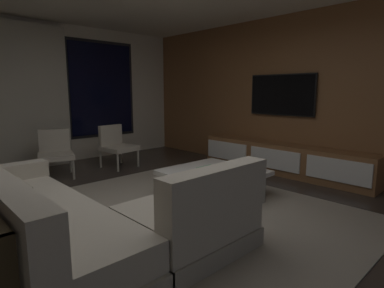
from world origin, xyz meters
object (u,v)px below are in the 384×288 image
sectional_couch (80,223)px  coffee_table (214,183)px  accent_chair_near_window (116,144)px  book_stack_on_coffee_table (207,169)px  accent_chair_by_curtain (55,151)px  mounted_tv (282,95)px  media_console (283,160)px

sectional_couch → coffee_table: (1.98, 0.24, -0.10)m
sectional_couch → accent_chair_near_window: 3.30m
book_stack_on_coffee_table → accent_chair_by_curtain: accent_chair_by_curtain is taller
sectional_couch → accent_chair_by_curtain: 2.89m
accent_chair_by_curtain → accent_chair_near_window: bearing=-4.6°
coffee_table → accent_chair_by_curtain: (-1.15, 2.52, 0.25)m
accent_chair_by_curtain → mounted_tv: bearing=-37.6°
book_stack_on_coffee_table → media_console: media_console is taller
accent_chair_by_curtain → mounted_tv: size_ratio=0.63×
coffee_table → book_stack_on_coffee_table: bearing=157.7°
sectional_couch → accent_chair_near_window: sectional_couch is taller
coffee_table → accent_chair_by_curtain: size_ratio=1.49×
coffee_table → book_stack_on_coffee_table: book_stack_on_coffee_table is taller
media_console → mounted_tv: mounted_tv is taller
accent_chair_near_window → media_console: accent_chair_near_window is taller
book_stack_on_coffee_table → media_console: bearing=-2.4°
accent_chair_near_window → book_stack_on_coffee_table: bearing=-90.8°
media_console → accent_chair_near_window: bearing=126.0°
sectional_couch → book_stack_on_coffee_table: size_ratio=8.55×
book_stack_on_coffee_table → accent_chair_near_window: (0.03, 2.40, 0.05)m
coffee_table → mounted_tv: 2.25m
sectional_couch → book_stack_on_coffee_table: (1.89, 0.28, 0.10)m
accent_chair_near_window → accent_chair_by_curtain: (-1.09, 0.09, 0.00)m
coffee_table → mounted_tv: mounted_tv is taller
media_console → mounted_tv: size_ratio=2.51×
coffee_table → media_console: size_ratio=0.37×
media_console → mounted_tv: (0.18, 0.20, 1.10)m
book_stack_on_coffee_table → mounted_tv: (2.01, 0.12, 0.96)m
accent_chair_near_window → accent_chair_by_curtain: size_ratio=1.00×
book_stack_on_coffee_table → accent_chair_by_curtain: 2.70m
accent_chair_near_window → sectional_couch: bearing=-125.7°
sectional_couch → accent_chair_near_window: bearing=54.3°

